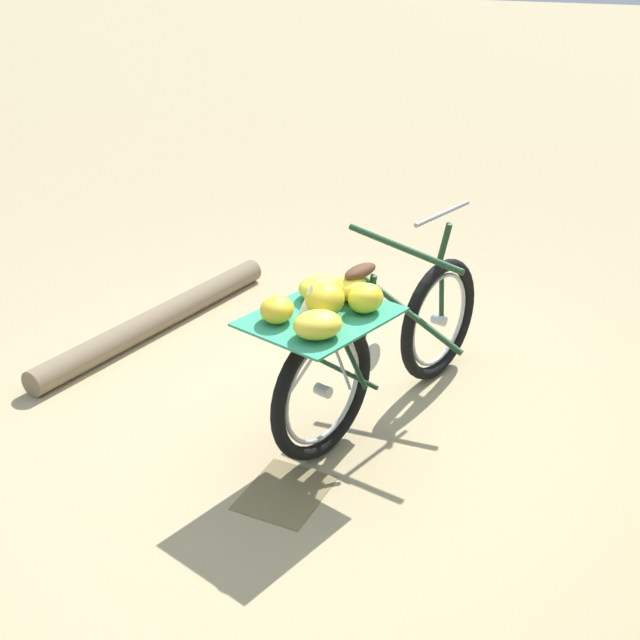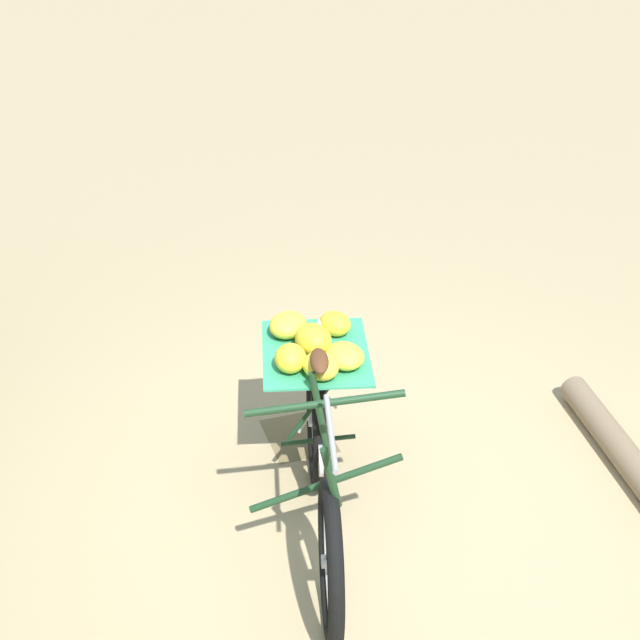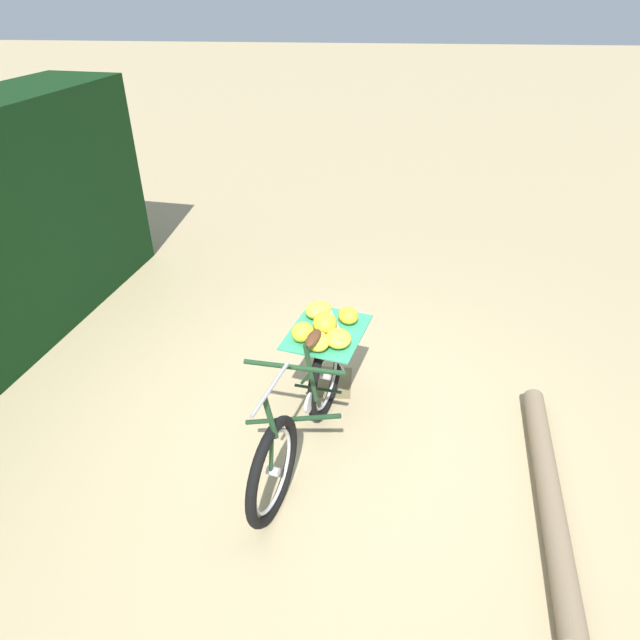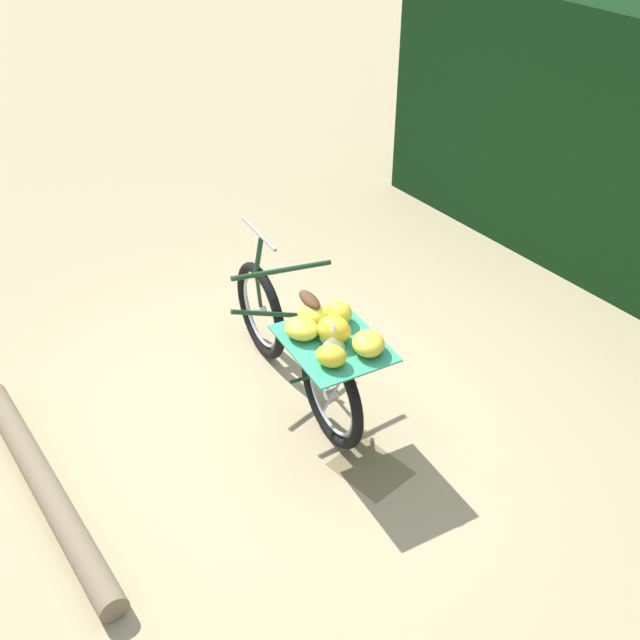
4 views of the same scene
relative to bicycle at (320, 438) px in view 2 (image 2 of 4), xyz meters
name	(u,v)px [view 2 (image 2 of 4)]	position (x,y,z in m)	size (l,w,h in m)	color
ground_plane	(323,511)	(0.06, -0.04, -0.52)	(60.00, 60.00, 0.00)	tan
bicycle	(320,438)	(0.00, 0.00, 0.00)	(1.79, 0.88, 1.03)	black
leaf_litter_patch	(299,436)	(0.73, -0.11, -0.52)	(0.44, 0.36, 0.01)	olive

